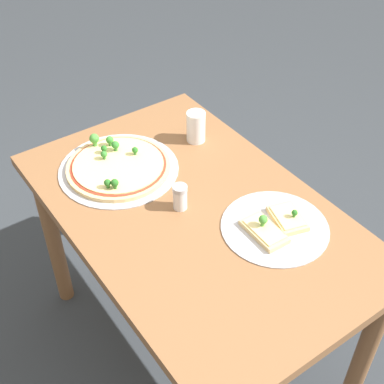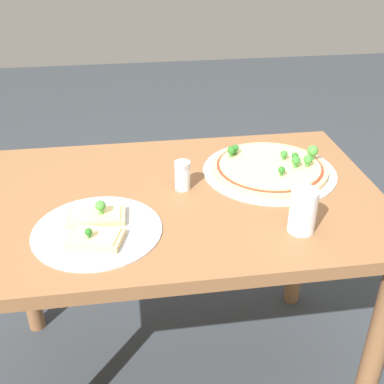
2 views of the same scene
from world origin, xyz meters
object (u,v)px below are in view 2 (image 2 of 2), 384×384
Objects in this scene: pizza_tray_slice at (97,228)px; drinking_cup at (303,211)px; pizza_tray_whole at (270,168)px; condiment_shaker at (182,175)px; dining_table at (174,228)px.

drinking_cup reaches higher than pizza_tray_slice.
drinking_cup is (-0.01, -0.31, 0.04)m from pizza_tray_whole.
pizza_tray_whole is 0.28m from condiment_shaker.
dining_table is 3.63× the size of pizza_tray_slice.
drinking_cup is at bearing -43.26° from condiment_shaker.
dining_table is 0.34m from pizza_tray_whole.
condiment_shaker is (0.03, 0.03, 0.15)m from dining_table.
dining_table is 10.25× the size of drinking_cup.
drinking_cup is (0.29, -0.21, 0.17)m from dining_table.
pizza_tray_whole is 0.56m from pizza_tray_slice.
pizza_tray_slice is 0.50m from drinking_cup.
condiment_shaker is at bearing -166.98° from pizza_tray_whole.
drinking_cup is at bearing -92.38° from pizza_tray_whole.
condiment_shaker is (-0.26, 0.24, -0.01)m from drinking_cup.
pizza_tray_whole is 3.53× the size of drinking_cup.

